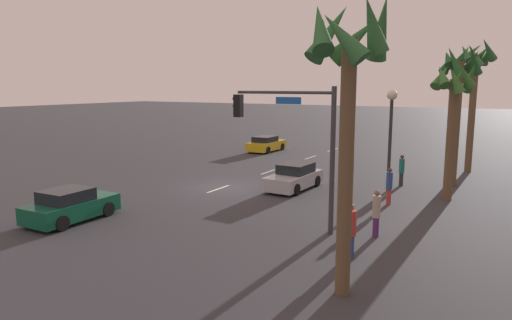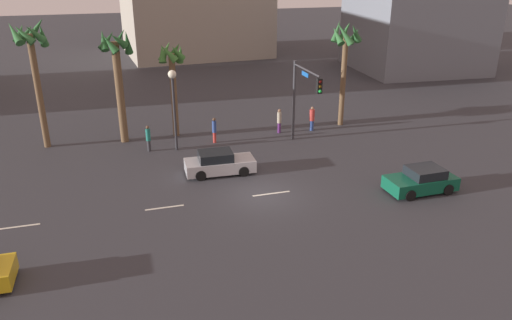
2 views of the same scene
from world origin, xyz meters
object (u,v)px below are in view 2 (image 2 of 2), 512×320
palm_tree_2 (32,52)px  palm_tree_3 (117,64)px  car_0 (421,181)px  building_0 (417,17)px  traffic_signal (303,92)px  pedestrian_1 (312,118)px  car_1 (219,163)px  palm_tree_0 (345,48)px  palm_tree_1 (172,67)px  pedestrian_2 (148,138)px  streetlamp (173,94)px  pedestrian_0 (214,129)px  pedestrian_3 (279,120)px

palm_tree_2 → palm_tree_3: size_ratio=1.11×
car_0 → building_0: building_0 is taller
traffic_signal → pedestrian_1: bearing=55.6°
car_1 → palm_tree_0: size_ratio=0.53×
building_0 → pedestrian_1: bearing=-134.3°
palm_tree_1 → palm_tree_2: palm_tree_2 is taller
pedestrian_2 → palm_tree_3: (-1.52, 2.56, 4.63)m
pedestrian_2 → building_0: building_0 is taller
streetlamp → pedestrian_1: bearing=7.1°
palm_tree_3 → pedestrian_0: bearing=-18.9°
car_1 → car_0: bearing=-28.9°
palm_tree_3 → car_1: bearing=-55.2°
car_1 → building_0: building_0 is taller
streetlamp → palm_tree_0: palm_tree_0 is taller
car_1 → palm_tree_1: (-1.54, 7.95, 4.49)m
pedestrian_3 → palm_tree_3: palm_tree_3 is taller
pedestrian_3 → palm_tree_2: 17.78m
pedestrian_1 → car_0: bearing=-81.5°
building_0 → car_0: bearing=-118.0°
pedestrian_0 → building_0: (28.52, 19.15, 5.15)m
traffic_signal → pedestrian_1: size_ratio=3.06×
pedestrian_1 → pedestrian_2: pedestrian_1 is taller
car_0 → pedestrian_3: pedestrian_3 is taller
pedestrian_2 → palm_tree_0: palm_tree_0 is taller
pedestrian_3 → palm_tree_0: size_ratio=0.23×
pedestrian_0 → palm_tree_0: bearing=6.8°
building_0 → pedestrian_3: bearing=-137.9°
pedestrian_3 → palm_tree_0: bearing=5.2°
palm_tree_2 → palm_tree_1: bearing=-0.7°
pedestrian_3 → building_0: building_0 is taller
pedestrian_3 → palm_tree_1: 8.85m
car_0 → palm_tree_3: 21.37m
traffic_signal → palm_tree_3: size_ratio=0.72×
palm_tree_1 → palm_tree_3: (-3.80, -0.26, 0.47)m
car_1 → pedestrian_0: 5.64m
pedestrian_1 → palm_tree_0: bearing=13.7°
car_0 → palm_tree_2: 25.99m
streetlamp → pedestrian_3: size_ratio=3.00×
traffic_signal → pedestrian_3: (-0.52, 3.23, -2.93)m
traffic_signal → palm_tree_1: palm_tree_1 is taller
car_1 → streetlamp: size_ratio=0.77×
palm_tree_3 → pedestrian_2: bearing=-59.3°
car_1 → traffic_signal: 8.01m
palm_tree_1 → palm_tree_3: size_ratio=0.87×
car_0 → pedestrian_2: pedestrian_2 is taller
streetlamp → pedestrian_2: 3.53m
pedestrian_3 → streetlamp: bearing=-169.4°
pedestrian_3 → traffic_signal: bearing=-80.8°
pedestrian_1 → palm_tree_2: 20.28m
car_1 → pedestrian_3: pedestrian_3 is taller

